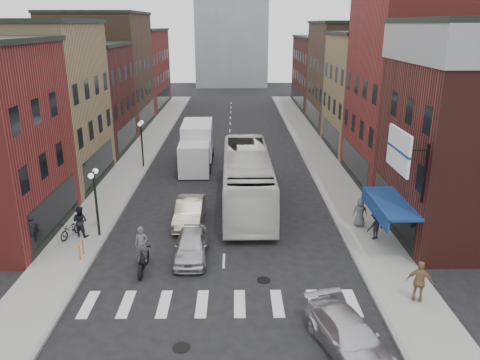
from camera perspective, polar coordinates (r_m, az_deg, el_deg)
name	(u,v)px	position (r m, az deg, el deg)	size (l,w,h in m)	color
ground	(223,270)	(24.35, -2.04, -10.95)	(160.00, 160.00, 0.00)	black
sidewalk_left	(140,155)	(45.72, -12.12, 3.02)	(3.00, 74.00, 0.15)	gray
sidewalk_right	(317,154)	(45.49, 9.40, 3.11)	(3.00, 74.00, 0.15)	gray
curb_left	(156,156)	(45.46, -10.26, 2.95)	(0.20, 74.00, 0.16)	gray
curb_right	(302,155)	(45.27, 7.52, 3.02)	(0.20, 74.00, 0.16)	gray
crosswalk_stripes	(222,304)	(21.79, -2.22, -14.83)	(12.00, 2.20, 0.01)	silver
bldg_left_mid_a	(27,105)	(38.94, -24.52, 8.28)	(10.30, 10.20, 12.30)	#A18459
bldg_left_mid_b	(73,98)	(48.30, -19.74, 9.34)	(10.30, 10.20, 10.30)	#401A17
bldg_left_far_a	(102,71)	(58.56, -16.48, 12.57)	(10.30, 12.20, 13.30)	#483324
bldg_left_far_b	(128,69)	(72.19, -13.46, 13.01)	(10.30, 16.20, 11.30)	maroon
bldg_right_mid_a	(426,91)	(38.32, 21.77, 10.00)	(10.30, 10.20, 14.30)	maroon
bldg_right_mid_b	(384,93)	(47.84, 17.15, 10.12)	(10.30, 10.20, 11.30)	#A18459
bldg_right_far_a	(356,75)	(58.29, 13.99, 12.26)	(10.30, 12.20, 12.30)	#483324
bldg_right_far_b	(332,72)	(71.97, 11.19, 12.74)	(10.30, 16.20, 10.30)	#401A17
awning_blue	(387,204)	(26.79, 17.51, -2.80)	(1.80, 5.00, 0.78)	navy
billboard_sign	(400,151)	(23.83, 18.96, 3.32)	(1.52, 3.00, 3.70)	black
streetlamp_near	(95,191)	(27.95, -17.26, -1.26)	(0.32, 1.22, 4.11)	black
streetlamp_far	(141,135)	(41.02, -11.93, 5.36)	(0.32, 1.22, 4.11)	black
bike_rack	(81,250)	(26.53, -18.79, -8.05)	(0.08, 0.68, 0.80)	#D8590C
box_truck	(197,146)	(41.11, -5.31, 4.13)	(2.71, 8.46, 3.66)	silver
motorcycle_rider	(142,251)	(24.20, -11.82, -8.47)	(0.69, 2.41, 2.46)	black
transit_bus	(247,178)	(32.18, 0.86, 0.25)	(3.16, 13.51, 3.76)	silver
sedan_left_near	(191,245)	(25.33, -5.96, -7.92)	(1.74, 4.32, 1.47)	silver
sedan_left_far	(190,212)	(29.55, -6.15, -3.86)	(1.65, 4.72, 1.56)	#B3A791
curb_car	(349,337)	(19.17, 13.15, -18.09)	(1.95, 4.79, 1.39)	silver
parked_bicycle	(71,229)	(29.01, -19.92, -5.68)	(0.64, 1.82, 0.96)	black
ped_left_solo	(80,221)	(28.77, -18.92, -4.79)	(0.90, 0.52, 1.86)	black
ped_right_a	(375,226)	(28.05, 16.18, -5.36)	(1.06, 0.53, 1.64)	black
ped_right_b	(420,282)	(22.59, 21.06, -11.51)	(1.16, 0.58, 1.97)	#876444
ped_right_c	(360,212)	(29.51, 14.43, -3.83)	(0.88, 0.57, 1.79)	#525559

